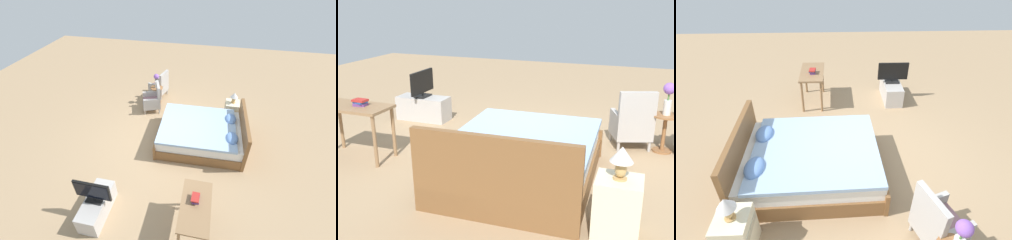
# 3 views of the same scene
# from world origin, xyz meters

# --- Properties ---
(ground_plane) EXTENTS (16.00, 16.00, 0.00)m
(ground_plane) POSITION_xyz_m (0.00, 0.00, 0.00)
(ground_plane) COLOR #A38460
(bed) EXTENTS (1.84, 2.24, 0.96)m
(bed) POSITION_xyz_m (-0.25, 0.93, 0.30)
(bed) COLOR brown
(bed) RESTS_ON ground_plane
(armchair_by_window_right) EXTENTS (0.69, 0.69, 0.92)m
(armchair_by_window_right) POSITION_xyz_m (-1.48, -0.73, 0.37)
(armchair_by_window_right) COLOR #ADA8A3
(armchair_by_window_right) RESTS_ON ground_plane
(side_table) EXTENTS (0.40, 0.40, 0.57)m
(side_table) POSITION_xyz_m (-1.94, -0.72, 0.36)
(side_table) COLOR #936038
(side_table) RESTS_ON ground_plane
(flower_vase) EXTENTS (0.17, 0.17, 0.48)m
(flower_vase) POSITION_xyz_m (-1.94, -0.72, 0.87)
(flower_vase) COLOR silver
(flower_vase) RESTS_ON side_table
(nightstand) EXTENTS (0.44, 0.41, 0.60)m
(nightstand) POSITION_xyz_m (-1.47, 1.71, 0.30)
(nightstand) COLOR beige
(nightstand) RESTS_ON ground_plane
(table_lamp) EXTENTS (0.22, 0.22, 0.33)m
(table_lamp) POSITION_xyz_m (-1.47, 1.71, 0.81)
(table_lamp) COLOR tan
(table_lamp) RESTS_ON nightstand
(tv_stand) EXTENTS (0.96, 0.40, 0.44)m
(tv_stand) POSITION_xyz_m (2.25, -0.89, 0.22)
(tv_stand) COLOR #B7B2AD
(tv_stand) RESTS_ON ground_plane
(tv_flatscreen) EXTENTS (0.20, 0.70, 0.49)m
(tv_flatscreen) POSITION_xyz_m (2.25, -0.89, 0.69)
(tv_flatscreen) COLOR black
(tv_flatscreen) RESTS_ON tv_stand
(vanity_desk) EXTENTS (1.04, 0.52, 0.77)m
(vanity_desk) POSITION_xyz_m (2.20, 0.99, 0.66)
(vanity_desk) COLOR #8E6B47
(vanity_desk) RESTS_ON ground_plane
(book_stack) EXTENTS (0.20, 0.15, 0.09)m
(book_stack) POSITION_xyz_m (2.09, 0.97, 0.82)
(book_stack) COLOR #66387A
(book_stack) RESTS_ON vanity_desk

